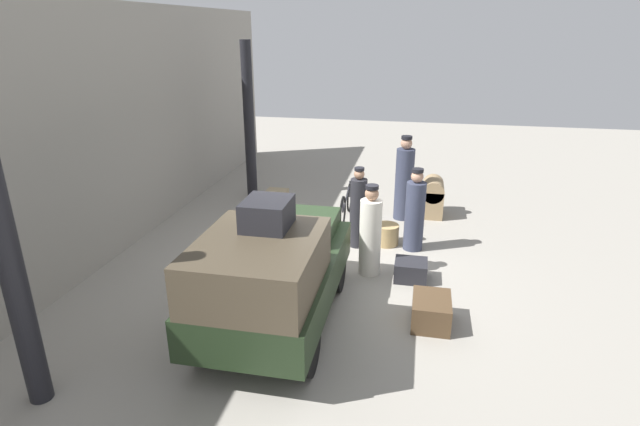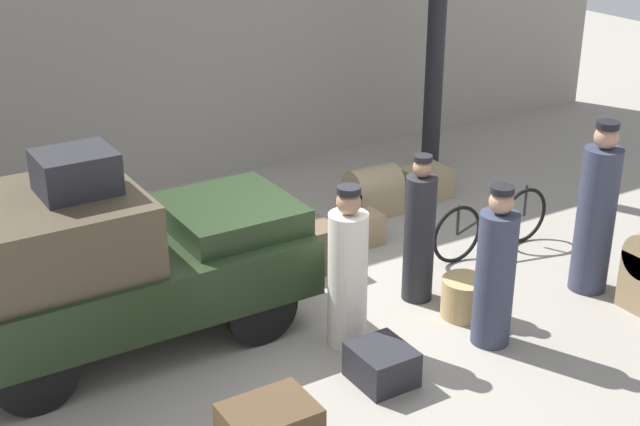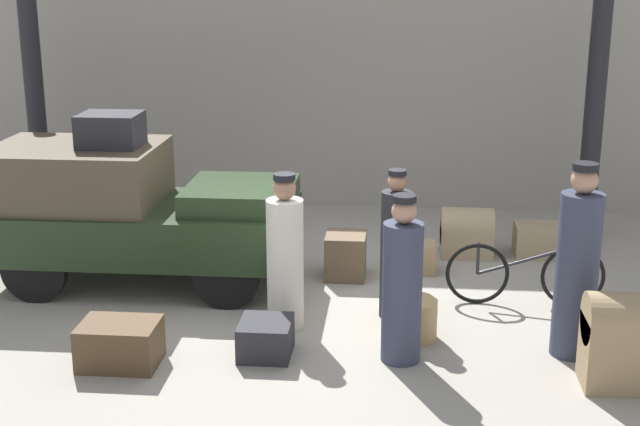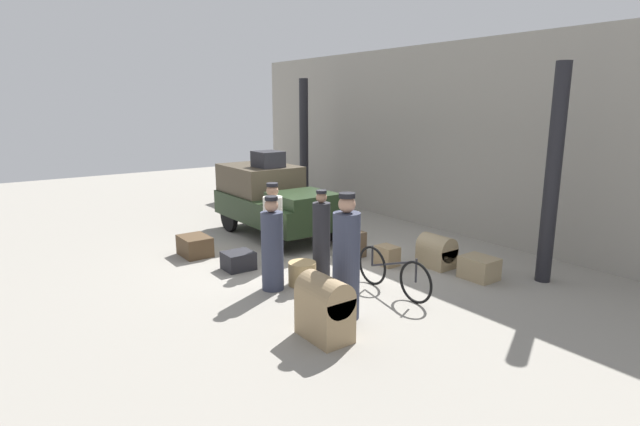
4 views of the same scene
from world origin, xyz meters
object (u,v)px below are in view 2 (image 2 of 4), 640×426
at_px(porter_standing_middle, 596,215).
at_px(trunk_umber_medium, 363,229).
at_px(conductor_in_dark_uniform, 419,234).
at_px(bicycle, 491,224).
at_px(suitcase_tan_flat, 382,364).
at_px(truck, 104,262).
at_px(suitcase_black_upright, 312,247).
at_px(suitcase_small_leather, 373,191).
at_px(trunk_wicker_pale, 425,183).
at_px(wicker_basket, 465,297).
at_px(porter_lifting_near_truck, 495,273).
at_px(trunk_on_truck_roof, 76,172).
at_px(porter_with_bicycle, 348,274).

height_order(porter_standing_middle, trunk_umber_medium, porter_standing_middle).
bearing_deg(conductor_in_dark_uniform, porter_standing_middle, -25.04).
height_order(bicycle, suitcase_tan_flat, bicycle).
xyz_separation_m(conductor_in_dark_uniform, porter_standing_middle, (1.70, -0.79, 0.13)).
height_order(truck, suitcase_black_upright, truck).
relative_size(suitcase_small_leather, trunk_wicker_pale, 1.09).
xyz_separation_m(trunk_umber_medium, trunk_wicker_pale, (1.54, 0.80, 0.01)).
relative_size(wicker_basket, suitcase_black_upright, 0.92).
relative_size(porter_lifting_near_truck, conductor_in_dark_uniform, 1.01).
distance_m(porter_lifting_near_truck, porter_standing_middle, 1.66).
xyz_separation_m(conductor_in_dark_uniform, trunk_on_truck_roof, (-3.22, 0.79, 1.07)).
bearing_deg(porter_lifting_near_truck, porter_standing_middle, 9.74).
bearing_deg(bicycle, truck, 175.57).
bearing_deg(porter_standing_middle, trunk_on_truck_roof, 162.21).
relative_size(suitcase_small_leather, suitcase_tan_flat, 1.21).
xyz_separation_m(porter_with_bicycle, porter_standing_middle, (2.81, -0.44, 0.13)).
relative_size(wicker_basket, porter_lifting_near_truck, 0.30).
xyz_separation_m(wicker_basket, porter_standing_middle, (1.51, -0.24, 0.66)).
bearing_deg(trunk_umber_medium, truck, -169.59).
bearing_deg(trunk_on_truck_roof, truck, 0.00).
height_order(truck, bicycle, truck).
relative_size(porter_standing_middle, suitcase_small_leather, 2.85).
bearing_deg(porter_with_bicycle, conductor_in_dark_uniform, 17.64).
height_order(porter_with_bicycle, porter_standing_middle, porter_standing_middle).
relative_size(porter_lifting_near_truck, suitcase_tan_flat, 2.95).
distance_m(suitcase_black_upright, trunk_wicker_pale, 2.62).
bearing_deg(bicycle, porter_lifting_near_truck, -131.49).
bearing_deg(trunk_umber_medium, porter_lifting_near_truck, -94.62).
bearing_deg(wicker_basket, trunk_umber_medium, 87.60).
bearing_deg(suitcase_tan_flat, suitcase_black_upright, 74.41).
relative_size(wicker_basket, suitcase_small_leather, 0.74).
xyz_separation_m(truck, trunk_umber_medium, (3.33, 0.61, -0.70)).
bearing_deg(wicker_basket, porter_standing_middle, -9.13).
xyz_separation_m(porter_with_bicycle, conductor_in_dark_uniform, (1.11, 0.35, 0.00)).
xyz_separation_m(conductor_in_dark_uniform, suitcase_black_upright, (-0.59, 1.16, -0.47)).
relative_size(wicker_basket, trunk_umber_medium, 1.15).
bearing_deg(porter_with_bicycle, suitcase_black_upright, 70.97).
distance_m(wicker_basket, suitcase_black_upright, 1.88).
relative_size(porter_with_bicycle, trunk_on_truck_roof, 2.40).
bearing_deg(conductor_in_dark_uniform, suitcase_black_upright, 116.96).
relative_size(porter_lifting_near_truck, trunk_umber_medium, 3.80).
xyz_separation_m(bicycle, porter_lifting_near_truck, (-1.34, -1.51, 0.38)).
height_order(porter_with_bicycle, suitcase_black_upright, porter_with_bicycle).
relative_size(porter_standing_middle, suitcase_black_upright, 3.54).
bearing_deg(truck, porter_standing_middle, -18.36).
height_order(suitcase_small_leather, trunk_wicker_pale, suitcase_small_leather).
bearing_deg(suitcase_tan_flat, trunk_on_truck_roof, 137.23).
distance_m(conductor_in_dark_uniform, suitcase_small_leather, 2.33).
bearing_deg(porter_with_bicycle, suitcase_small_leather, 50.82).
bearing_deg(porter_standing_middle, suitcase_small_leather, 105.48).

